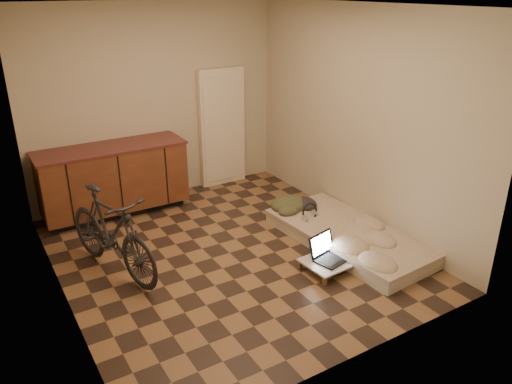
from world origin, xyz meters
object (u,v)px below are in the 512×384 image
bicycle (111,229)px  futon (349,236)px  lap_desk (335,259)px  laptop (329,254)px

bicycle → futon: bearing=-33.4°
futon → lap_desk: size_ratio=2.90×
bicycle → futon: (2.50, -0.79, -0.41)m
bicycle → laptop: bearing=-45.2°
bicycle → lap_desk: size_ratio=2.17×
futon → laptop: bearing=-155.3°
futon → bicycle: bearing=158.5°
futon → lap_desk: futon is taller
bicycle → futon: size_ratio=0.75×
lap_desk → laptop: 0.09m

